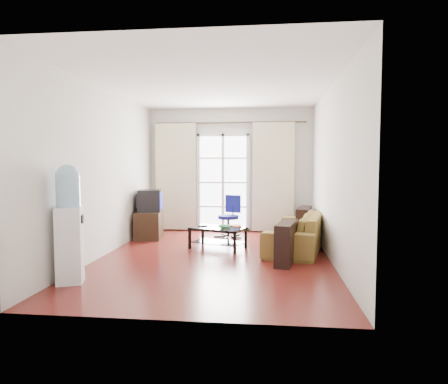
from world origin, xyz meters
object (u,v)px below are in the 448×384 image
(sofa, at_px, (296,231))
(task_chair, at_px, (229,225))
(crt_tv, at_px, (149,201))
(tv_stand, at_px, (149,225))
(water_cooler, at_px, (69,221))
(coffee_table, at_px, (218,235))

(sofa, xyz_separation_m, task_chair, (-1.28, 0.89, -0.06))
(crt_tv, bearing_deg, tv_stand, -112.05)
(water_cooler, bearing_deg, task_chair, 45.24)
(coffee_table, xyz_separation_m, task_chair, (0.09, 1.05, 0.01))
(coffee_table, xyz_separation_m, crt_tv, (-1.49, 0.85, 0.51))
(tv_stand, relative_size, crt_tv, 1.34)
(coffee_table, relative_size, task_chair, 1.23)
(water_cooler, bearing_deg, crt_tv, 70.79)
(sofa, height_order, crt_tv, crt_tv)
(sofa, relative_size, water_cooler, 1.52)
(sofa, height_order, task_chair, task_chair)
(sofa, relative_size, task_chair, 2.64)
(tv_stand, bearing_deg, coffee_table, -37.21)
(sofa, xyz_separation_m, tv_stand, (-2.87, 0.68, -0.04))
(sofa, distance_m, task_chair, 1.56)
(coffee_table, height_order, task_chair, task_chair)
(sofa, relative_size, crt_tv, 4.11)
(crt_tv, bearing_deg, sofa, -24.93)
(water_cooler, bearing_deg, tv_stand, 70.83)
(task_chair, bearing_deg, crt_tv, -148.02)
(sofa, relative_size, tv_stand, 3.06)
(coffee_table, relative_size, crt_tv, 1.92)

